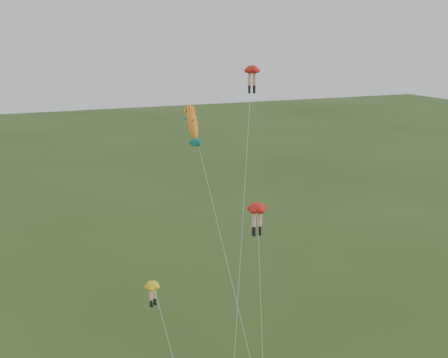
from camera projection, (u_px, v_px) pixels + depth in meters
name	position (u px, v px, depth m)	size (l,w,h in m)	color
legs_kite_red_high	(252.00, 77.00, 40.16)	(7.79, 13.11, 21.14)	red
legs_kite_red_mid	(257.00, 213.00, 34.53)	(2.59, 5.99, 12.27)	red
legs_kite_yellow	(154.00, 294.00, 29.66)	(2.07, 4.89, 9.26)	yellow
fish_kite	(192.00, 123.00, 38.02)	(1.24, 14.26, 18.55)	yellow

